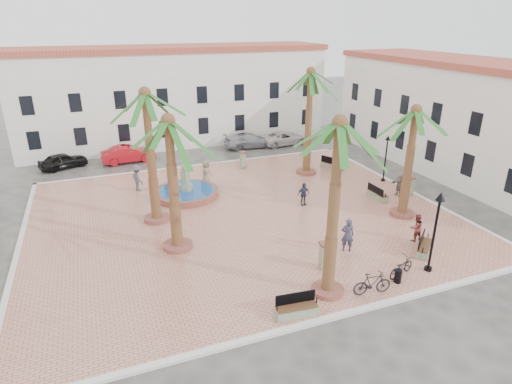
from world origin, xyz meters
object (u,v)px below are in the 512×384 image
at_px(litter_bin, 398,276).
at_px(bench_e, 377,195).
at_px(palm_e, 415,123).
at_px(lamppost_s, 437,219).
at_px(bench_s, 297,310).
at_px(bollard_se, 324,255).
at_px(bollard_e, 410,186).
at_px(bicycle_a, 401,267).
at_px(car_silver, 249,140).
at_px(palm_s, 338,144).
at_px(cyclist_b, 416,228).
at_px(car_black, 63,161).
at_px(palm_nw, 146,109).
at_px(bench_se, 424,248).
at_px(bicycle_b, 372,283).
at_px(palm_sw, 169,137).
at_px(pedestrian_north, 138,178).
at_px(pedestrian_fountain_b, 303,194).
at_px(car_red, 128,154).
at_px(pedestrian_fountain_a, 206,172).
at_px(lamppost_e, 386,151).
at_px(cyclist_a, 347,235).
at_px(fountain, 186,192).
at_px(pedestrian_east, 399,185).
at_px(palm_ne, 310,83).
at_px(car_white, 284,138).
at_px(bench_ne, 332,165).
at_px(bollard_n, 243,159).

bearing_deg(litter_bin, bench_e, 59.35).
bearing_deg(palm_e, lamppost_s, -117.70).
bearing_deg(bench_s, bench_e, 46.48).
xyz_separation_m(bollard_se, bollard_e, (10.63, 6.37, -0.06)).
height_order(bicycle_a, car_silver, car_silver).
distance_m(palm_s, cyclist_b, 9.89).
distance_m(bollard_e, car_black, 28.29).
bearing_deg(palm_nw, bench_se, -35.84).
bearing_deg(palm_nw, bicycle_b, -55.08).
relative_size(palm_sw, pedestrian_north, 3.86).
height_order(lamppost_s, pedestrian_fountain_b, lamppost_s).
bearing_deg(palm_s, bollard_e, 35.60).
bearing_deg(car_red, pedestrian_fountain_a, -154.00).
xyz_separation_m(lamppost_e, bicycle_b, (-9.65, -12.12, -1.91)).
xyz_separation_m(lamppost_s, cyclist_a, (-2.80, 3.18, -1.92)).
xyz_separation_m(fountain, litter_bin, (7.11, -14.35, 0.01)).
height_order(palm_sw, litter_bin, palm_sw).
relative_size(cyclist_a, cyclist_b, 1.16).
bearing_deg(bench_se, bench_e, 33.45).
bearing_deg(lamppost_s, pedestrian_east, 60.16).
relative_size(fountain, pedestrian_north, 2.35).
relative_size(bench_s, bicycle_a, 1.08).
bearing_deg(bicycle_a, pedestrian_fountain_b, -13.90).
relative_size(fountain, pedestrian_fountain_b, 2.85).
height_order(palm_s, pedestrian_fountain_a, palm_s).
height_order(palm_nw, cyclist_a, palm_nw).
xyz_separation_m(bicycle_a, pedestrian_fountain_a, (-5.68, 15.66, 0.47)).
bearing_deg(bicycle_b, palm_sw, 53.21).
bearing_deg(bench_se, palm_ne, 50.23).
relative_size(bollard_se, bicycle_b, 0.79).
distance_m(bench_e, car_white, 15.56).
relative_size(palm_sw, cyclist_a, 3.93).
bearing_deg(lamppost_s, pedestrian_north, 127.02).
xyz_separation_m(bench_se, bicycle_a, (-2.64, -1.35, 0.19)).
height_order(palm_s, bicycle_b, palm_s).
xyz_separation_m(bench_ne, pedestrian_north, (-15.85, 0.84, 0.68)).
height_order(palm_e, pedestrian_fountain_b, palm_e).
relative_size(palm_nw, lamppost_s, 1.95).
height_order(bollard_n, pedestrian_north, pedestrian_north).
xyz_separation_m(cyclist_b, car_silver, (-2.01, 21.71, -0.25)).
height_order(palm_s, bicycle_a, palm_s).
height_order(palm_e, bicycle_a, palm_e).
bearing_deg(palm_s, pedestrian_east, 38.37).
distance_m(litter_bin, car_silver, 24.84).
relative_size(pedestrian_fountain_a, car_red, 0.41).
height_order(palm_ne, bench_e, palm_ne).
height_order(palm_nw, palm_e, palm_nw).
height_order(fountain, pedestrian_north, fountain).
relative_size(palm_e, bicycle_b, 3.86).
relative_size(litter_bin, pedestrian_north, 0.35).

